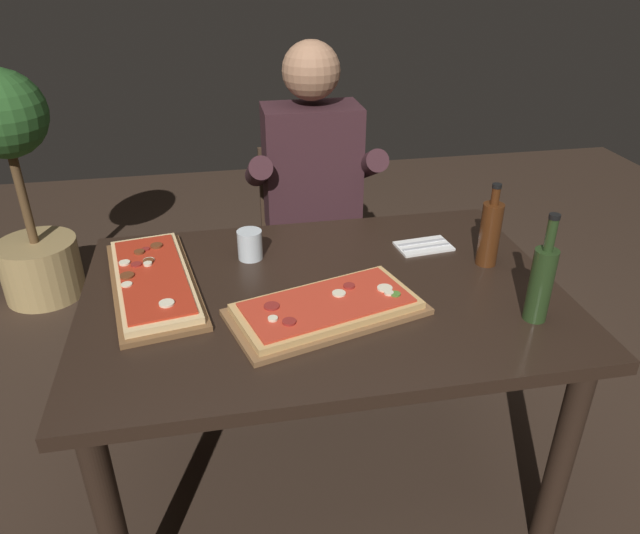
{
  "coord_description": "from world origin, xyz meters",
  "views": [
    {
      "loc": [
        -0.29,
        -1.48,
        1.65
      ],
      "look_at": [
        0.0,
        0.05,
        0.79
      ],
      "focal_mm": 33.42,
      "sensor_mm": 36.0,
      "label": 1
    }
  ],
  "objects_px": {
    "pizza_rectangular_left": "(153,280)",
    "potted_plant_corner": "(19,184)",
    "tumbler_near_camera": "(250,246)",
    "diner_chair": "(309,239)",
    "pizza_rectangular_front": "(327,308)",
    "seated_diner": "(314,195)",
    "wine_bottle_dark": "(490,233)",
    "dining_table": "(323,317)",
    "oil_bottle_amber": "(541,281)"
  },
  "relations": [
    {
      "from": "tumbler_near_camera",
      "to": "seated_diner",
      "type": "xyz_separation_m",
      "value": [
        0.3,
        0.49,
        -0.04
      ]
    },
    {
      "from": "wine_bottle_dark",
      "to": "pizza_rectangular_front",
      "type": "bearing_deg",
      "value": -160.5
    },
    {
      "from": "wine_bottle_dark",
      "to": "pizza_rectangular_left",
      "type": "bearing_deg",
      "value": 177.25
    },
    {
      "from": "diner_chair",
      "to": "tumbler_near_camera",
      "type": "bearing_deg",
      "value": -115.78
    },
    {
      "from": "wine_bottle_dark",
      "to": "potted_plant_corner",
      "type": "distance_m",
      "value": 2.24
    },
    {
      "from": "pizza_rectangular_left",
      "to": "diner_chair",
      "type": "distance_m",
      "value": 0.99
    },
    {
      "from": "pizza_rectangular_left",
      "to": "seated_diner",
      "type": "height_order",
      "value": "seated_diner"
    },
    {
      "from": "pizza_rectangular_front",
      "to": "diner_chair",
      "type": "relative_size",
      "value": 0.67
    },
    {
      "from": "pizza_rectangular_left",
      "to": "oil_bottle_amber",
      "type": "xyz_separation_m",
      "value": [
        1.03,
        -0.37,
        0.1
      ]
    },
    {
      "from": "tumbler_near_camera",
      "to": "diner_chair",
      "type": "height_order",
      "value": "diner_chair"
    },
    {
      "from": "pizza_rectangular_left",
      "to": "oil_bottle_amber",
      "type": "distance_m",
      "value": 1.1
    },
    {
      "from": "tumbler_near_camera",
      "to": "potted_plant_corner",
      "type": "relative_size",
      "value": 0.08
    },
    {
      "from": "pizza_rectangular_front",
      "to": "potted_plant_corner",
      "type": "height_order",
      "value": "potted_plant_corner"
    },
    {
      "from": "seated_diner",
      "to": "wine_bottle_dark",
      "type": "bearing_deg",
      "value": -56.85
    },
    {
      "from": "oil_bottle_amber",
      "to": "diner_chair",
      "type": "distance_m",
      "value": 1.25
    },
    {
      "from": "pizza_rectangular_front",
      "to": "diner_chair",
      "type": "xyz_separation_m",
      "value": [
        0.12,
        0.99,
        -0.27
      ]
    },
    {
      "from": "pizza_rectangular_left",
      "to": "potted_plant_corner",
      "type": "distance_m",
      "value": 1.51
    },
    {
      "from": "dining_table",
      "to": "tumbler_near_camera",
      "type": "relative_size",
      "value": 14.61
    },
    {
      "from": "tumbler_near_camera",
      "to": "diner_chair",
      "type": "distance_m",
      "value": 0.74
    },
    {
      "from": "pizza_rectangular_front",
      "to": "seated_diner",
      "type": "height_order",
      "value": "seated_diner"
    },
    {
      "from": "oil_bottle_amber",
      "to": "seated_diner",
      "type": "relative_size",
      "value": 0.23
    },
    {
      "from": "diner_chair",
      "to": "pizza_rectangular_front",
      "type": "bearing_deg",
      "value": -96.82
    },
    {
      "from": "pizza_rectangular_left",
      "to": "diner_chair",
      "type": "bearing_deg",
      "value": 51.15
    },
    {
      "from": "tumbler_near_camera",
      "to": "seated_diner",
      "type": "relative_size",
      "value": 0.07
    },
    {
      "from": "diner_chair",
      "to": "seated_diner",
      "type": "height_order",
      "value": "seated_diner"
    },
    {
      "from": "pizza_rectangular_left",
      "to": "tumbler_near_camera",
      "type": "bearing_deg",
      "value": 22.84
    },
    {
      "from": "wine_bottle_dark",
      "to": "oil_bottle_amber",
      "type": "relative_size",
      "value": 0.87
    },
    {
      "from": "dining_table",
      "to": "potted_plant_corner",
      "type": "xyz_separation_m",
      "value": [
        -1.21,
        1.44,
        -0.03
      ]
    },
    {
      "from": "oil_bottle_amber",
      "to": "potted_plant_corner",
      "type": "xyz_separation_m",
      "value": [
        -1.75,
        1.69,
        -0.24
      ]
    },
    {
      "from": "pizza_rectangular_left",
      "to": "tumbler_near_camera",
      "type": "distance_m",
      "value": 0.33
    },
    {
      "from": "pizza_rectangular_left",
      "to": "dining_table",
      "type": "bearing_deg",
      "value": -13.18
    },
    {
      "from": "diner_chair",
      "to": "potted_plant_corner",
      "type": "height_order",
      "value": "potted_plant_corner"
    },
    {
      "from": "dining_table",
      "to": "oil_bottle_amber",
      "type": "xyz_separation_m",
      "value": [
        0.54,
        -0.25,
        0.21
      ]
    },
    {
      "from": "diner_chair",
      "to": "seated_diner",
      "type": "distance_m",
      "value": 0.28
    },
    {
      "from": "dining_table",
      "to": "seated_diner",
      "type": "relative_size",
      "value": 1.05
    },
    {
      "from": "pizza_rectangular_left",
      "to": "pizza_rectangular_front",
      "type": "bearing_deg",
      "value": -27.25
    },
    {
      "from": "oil_bottle_amber",
      "to": "seated_diner",
      "type": "distance_m",
      "value": 1.09
    },
    {
      "from": "pizza_rectangular_front",
      "to": "seated_diner",
      "type": "bearing_deg",
      "value": 82.25
    },
    {
      "from": "pizza_rectangular_left",
      "to": "wine_bottle_dark",
      "type": "xyz_separation_m",
      "value": [
        1.03,
        -0.05,
        0.09
      ]
    },
    {
      "from": "oil_bottle_amber",
      "to": "tumbler_near_camera",
      "type": "height_order",
      "value": "oil_bottle_amber"
    },
    {
      "from": "wine_bottle_dark",
      "to": "oil_bottle_amber",
      "type": "height_order",
      "value": "oil_bottle_amber"
    },
    {
      "from": "wine_bottle_dark",
      "to": "seated_diner",
      "type": "bearing_deg",
      "value": 123.15
    },
    {
      "from": "dining_table",
      "to": "tumbler_near_camera",
      "type": "xyz_separation_m",
      "value": [
        -0.19,
        0.24,
        0.14
      ]
    },
    {
      "from": "diner_chair",
      "to": "potted_plant_corner",
      "type": "distance_m",
      "value": 1.44
    },
    {
      "from": "seated_diner",
      "to": "potted_plant_corner",
      "type": "height_order",
      "value": "seated_diner"
    },
    {
      "from": "wine_bottle_dark",
      "to": "potted_plant_corner",
      "type": "bearing_deg",
      "value": 141.94
    },
    {
      "from": "tumbler_near_camera",
      "to": "wine_bottle_dark",
      "type": "bearing_deg",
      "value": -13.47
    },
    {
      "from": "seated_diner",
      "to": "dining_table",
      "type": "bearing_deg",
      "value": -98.0
    },
    {
      "from": "dining_table",
      "to": "seated_diner",
      "type": "xyz_separation_m",
      "value": [
        0.1,
        0.74,
        0.1
      ]
    },
    {
      "from": "dining_table",
      "to": "diner_chair",
      "type": "distance_m",
      "value": 0.88
    }
  ]
}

